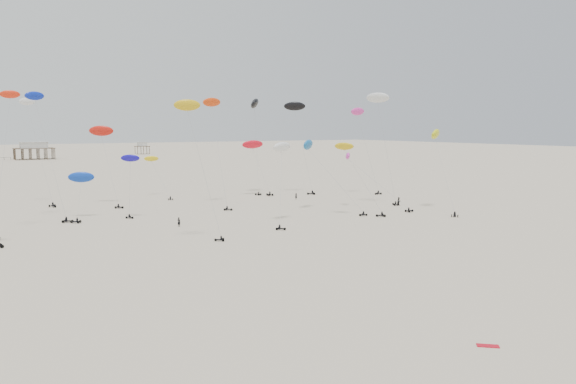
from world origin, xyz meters
TOP-DOWN VIEW (x-y plane):
  - ground_plane at (0.00, 200.00)m, footprint 900.00×900.00m
  - pavilion_main at (-10.00, 350.00)m, footprint 21.00×13.00m
  - pavilion_small at (60.00, 380.00)m, footprint 9.00×7.00m
  - rig_0 at (-18.87, 117.65)m, footprint 4.11×3.82m
  - rig_1 at (-41.36, 112.06)m, footprint 6.93×12.05m
  - rig_2 at (21.38, 97.22)m, footprint 8.01×9.23m
  - rig_3 at (-32.07, 148.68)m, footprint 6.15×14.40m
  - rig_4 at (3.96, 128.47)m, footprint 6.27×16.56m
  - rig_5 at (-3.66, 149.08)m, footprint 4.08×14.48m
  - rig_6 at (4.56, 98.00)m, footprint 8.91×11.48m
  - rig_7 at (-33.20, 124.77)m, footprint 6.77×12.68m
  - rig_8 at (19.81, 138.36)m, footprint 6.77×6.74m
  - rig_9 at (-16.10, 90.35)m, footprint 6.76×6.08m
  - rig_10 at (18.74, 108.08)m, footprint 7.71×17.40m
  - rig_11 at (30.11, 103.96)m, footprint 8.45×16.59m
  - rig_13 at (32.46, 137.61)m, footprint 6.36×10.92m
  - rig_14 at (-18.58, 141.13)m, footprint 5.95×13.84m
  - rig_15 at (22.31, 143.09)m, footprint 6.18×10.63m
  - rig_16 at (42.71, 95.22)m, footprint 10.10×15.55m
  - rig_17 at (-27.47, 122.61)m, footprint 6.42×10.03m
  - rig_19 at (46.22, 126.75)m, footprint 6.70×7.74m
  - rig_20 at (37.34, 108.74)m, footprint 4.90×9.46m
  - spectator_0 at (-14.22, 103.02)m, footprint 0.84×0.88m
  - spectator_1 at (38.85, 103.18)m, footprint 1.17×0.74m
  - spectator_3 at (24.43, 125.07)m, footprint 0.71×0.51m
  - grounded_kite_b at (-11.65, 36.06)m, footprint 1.82×1.71m

SIDE VIEW (x-z plane):
  - ground_plane at x=0.00m, z-range 0.00..0.00m
  - spectator_0 at x=-14.22m, z-range -1.00..1.00m
  - spectator_1 at x=38.85m, z-range -1.14..1.14m
  - spectator_3 at x=24.43m, z-range -0.94..0.94m
  - grounded_kite_b at x=-11.65m, z-range -0.04..0.04m
  - pavilion_small at x=60.00m, z-range -0.51..7.49m
  - pavilion_main at x=-10.00m, z-range -0.68..9.12m
  - rig_17 at x=-27.47m, z-range 1.67..12.08m
  - rig_5 at x=-3.66m, z-range -0.16..14.66m
  - rig_11 at x=30.11m, z-range -1.32..17.05m
  - rig_0 at x=-18.87m, z-range 2.84..15.69m
  - rig_2 at x=21.38m, z-range 2.37..17.91m
  - rig_8 at x=19.81m, z-range 4.14..19.06m
  - rig_6 at x=4.56m, z-range 3.92..20.49m
  - rig_10 at x=18.74m, z-range 2.65..22.17m
  - rig_16 at x=42.71m, z-range 3.97..23.85m
  - rig_1 at x=-41.36m, z-range 2.12..27.22m
  - rig_14 at x=-18.58m, z-range 5.37..24.84m
  - rig_3 at x=-32.07m, z-range 2.61..28.32m
  - rig_7 at x=-33.20m, z-range 3.27..28.86m
  - rig_9 at x=-16.10m, z-range 6.61..29.12m
  - rig_19 at x=46.22m, z-range 6.16..29.62m
  - rig_13 at x=32.46m, z-range 7.66..32.87m
  - rig_4 at x=3.96m, z-range 7.17..33.68m
  - rig_20 at x=37.34m, z-range 8.77..35.04m
  - rig_15 at x=22.31m, z-range 9.94..36.02m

